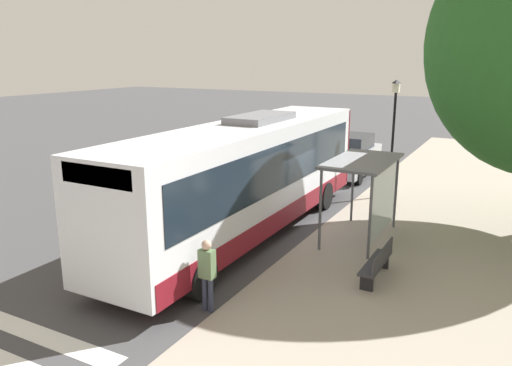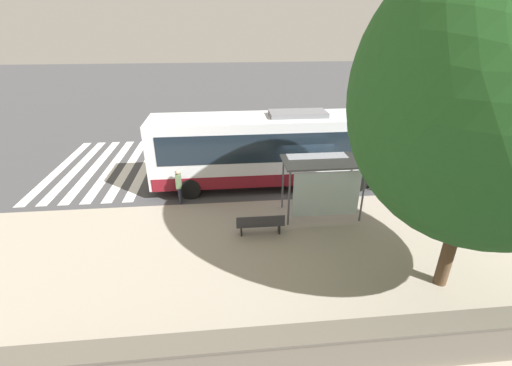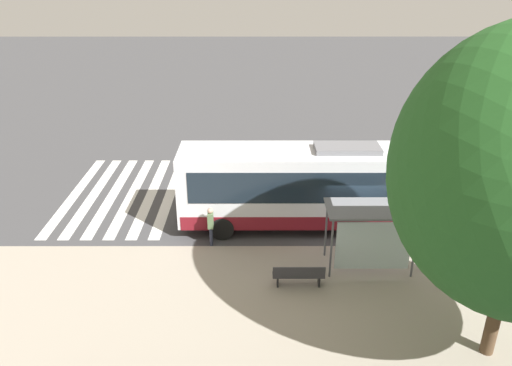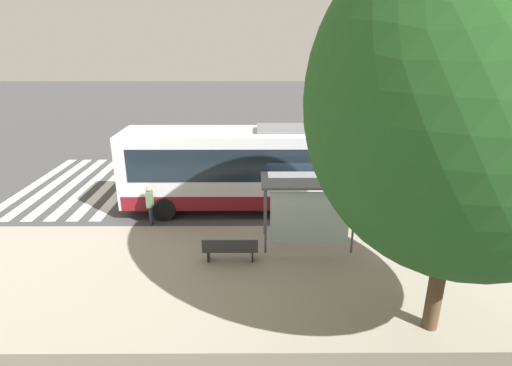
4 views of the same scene
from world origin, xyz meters
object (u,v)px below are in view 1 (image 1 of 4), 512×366
(bus, at_px, (247,176))
(parked_car_behind_bus, at_px, (351,156))
(street_lamp_near, at_px, (393,129))
(bus_shelter, at_px, (367,174))
(bench, at_px, (378,262))
(pedestrian, at_px, (207,270))

(bus, relative_size, parked_car_behind_bus, 2.84)
(bus, height_order, street_lamp_near, street_lamp_near)
(bus_shelter, height_order, bench, bus_shelter)
(bus, distance_m, bus_shelter, 3.65)
(pedestrian, distance_m, bench, 4.45)
(bus_shelter, xyz_separation_m, street_lamp_near, (0.50, -5.23, 0.65))
(parked_car_behind_bus, bearing_deg, bus_shelter, 110.52)
(bus, height_order, bench, bus)
(parked_car_behind_bus, bearing_deg, bus, 87.43)
(pedestrian, bearing_deg, street_lamp_near, -96.32)
(bus_shelter, height_order, parked_car_behind_bus, bus_shelter)
(street_lamp_near, bearing_deg, bench, 101.64)
(bench, relative_size, street_lamp_near, 0.40)
(bus_shelter, xyz_separation_m, pedestrian, (1.74, 6.05, -1.11))
(pedestrian, height_order, bench, pedestrian)
(bus_shelter, height_order, pedestrian, bus_shelter)
(bus_shelter, bearing_deg, bench, 112.84)
(bus_shelter, distance_m, parked_car_behind_bus, 8.55)
(bus_shelter, relative_size, parked_car_behind_bus, 0.77)
(street_lamp_near, bearing_deg, bus, 66.24)
(street_lamp_near, xyz_separation_m, parked_car_behind_bus, (2.47, -2.71, -1.79))
(pedestrian, xyz_separation_m, bench, (-2.88, -3.35, -0.50))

